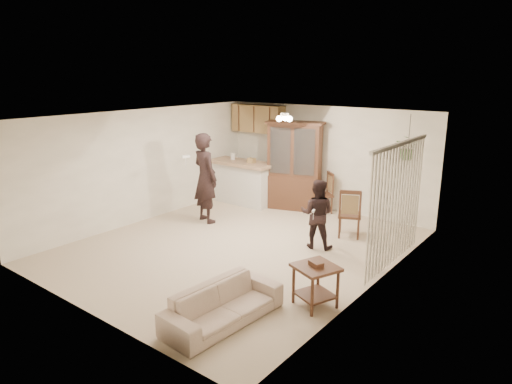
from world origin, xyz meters
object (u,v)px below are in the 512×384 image
Objects in this scene: sofa at (223,297)px; adult at (205,182)px; chair_hutch_right at (349,223)px; chair_bar at (267,196)px; side_table at (315,285)px; china_hutch at (294,166)px; chair_hutch_left at (322,201)px; child at (317,214)px.

adult is at bearing 51.17° from sofa.
chair_hutch_right is (2.99, 1.09, -0.61)m from adult.
chair_hutch_right is (2.63, -0.73, 0.03)m from chair_bar.
side_table is at bearing 82.76° from chair_hutch_right.
chair_hutch_right is (-0.17, 4.07, -0.08)m from sofa.
china_hutch is at bearing 126.80° from side_table.
adult is 1.96m from chair_bar.
side_table is at bearing -20.70° from chair_hutch_left.
china_hutch is 2.19× the size of chair_hutch_left.
side_table is (0.75, 1.14, -0.05)m from sofa.
child is at bearing 11.58° from sofa.
chair_bar is (-2.41, 1.67, -0.42)m from child.
child is 1.38× the size of chair_hutch_left.
adult is 1.95× the size of chair_bar.
chair_hutch_right is at bearing -0.21° from chair_hutch_left.
adult is at bearing 154.90° from side_table.
chair_hutch_right is at bearing -144.71° from adult.
china_hutch is at bearing -100.99° from adult.
adult is at bearing -87.69° from chair_hutch_left.
chair_hutch_left is at bearing -65.77° from chair_hutch_right.
sofa is 4.07m from chair_hutch_right.
china_hutch reaches higher than adult.
child is 2.32m from chair_hutch_left.
chair_hutch_left reaches higher than side_table.
chair_hutch_right reaches higher than side_table.
sofa is 0.88× the size of china_hutch.
child is at bearing -161.69° from adult.
adult is at bearing -133.61° from china_hutch.
child is at bearing -22.18° from chair_hutch_left.
side_table is at bearing 170.21° from adult.
child reaches higher than sofa.
adult reaches higher than chair_hutch_left.
side_table is at bearing 102.72° from child.
child is at bearing 52.08° from chair_hutch_right.
side_table is 5.10m from chair_bar.
sofa is 1.92× the size of chair_hutch_left.
chair_hutch_left is at bearing -80.24° from child.
china_hutch is (-2.16, 5.03, 0.69)m from sofa.
china_hutch is 4.91m from side_table.
china_hutch is at bearing -64.55° from child.
china_hutch reaches higher than child.
chair_bar reaches higher than side_table.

